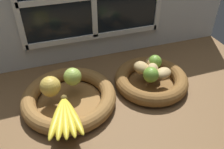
{
  "coord_description": "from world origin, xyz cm",
  "views": [
    {
      "loc": [
        -24.81,
        -70.53,
        64.85
      ],
      "look_at": [
        -1.35,
        -1.18,
        9.85
      ],
      "focal_mm": 37.81,
      "sensor_mm": 36.0,
      "label": 1
    }
  ],
  "objects_px": {
    "potato_back": "(152,63)",
    "potato_small": "(163,73)",
    "fruit_bowl_right": "(151,80)",
    "lime_near": "(151,75)",
    "banana_bunch_front": "(65,116)",
    "apple_green_back": "(73,77)",
    "lime_far": "(155,62)",
    "potato_oblong": "(141,67)",
    "potato_large": "(152,69)",
    "fruit_bowl_left": "(69,98)",
    "apple_golden_left": "(50,86)"
  },
  "relations": [
    {
      "from": "apple_golden_left",
      "to": "potato_oblong",
      "type": "distance_m",
      "value": 0.38
    },
    {
      "from": "fruit_bowl_right",
      "to": "banana_bunch_front",
      "type": "distance_m",
      "value": 0.41
    },
    {
      "from": "banana_bunch_front",
      "to": "potato_small",
      "type": "bearing_deg",
      "value": 13.76
    },
    {
      "from": "lime_far",
      "to": "fruit_bowl_right",
      "type": "bearing_deg",
      "value": -127.87
    },
    {
      "from": "potato_large",
      "to": "potato_back",
      "type": "bearing_deg",
      "value": 65.56
    },
    {
      "from": "apple_golden_left",
      "to": "lime_near",
      "type": "height_order",
      "value": "apple_golden_left"
    },
    {
      "from": "potato_back",
      "to": "lime_near",
      "type": "height_order",
      "value": "lime_near"
    },
    {
      "from": "fruit_bowl_left",
      "to": "potato_back",
      "type": "relative_size",
      "value": 6.07
    },
    {
      "from": "apple_golden_left",
      "to": "potato_large",
      "type": "xyz_separation_m",
      "value": [
        0.41,
        -0.01,
        -0.01
      ]
    },
    {
      "from": "fruit_bowl_right",
      "to": "potato_back",
      "type": "xyz_separation_m",
      "value": [
        0.02,
        0.05,
        0.05
      ]
    },
    {
      "from": "fruit_bowl_right",
      "to": "banana_bunch_front",
      "type": "height_order",
      "value": "banana_bunch_front"
    },
    {
      "from": "banana_bunch_front",
      "to": "potato_large",
      "type": "xyz_separation_m",
      "value": [
        0.38,
        0.14,
        0.01
      ]
    },
    {
      "from": "apple_green_back",
      "to": "apple_golden_left",
      "type": "distance_m",
      "value": 0.1
    },
    {
      "from": "apple_golden_left",
      "to": "lime_far",
      "type": "relative_size",
      "value": 1.29
    },
    {
      "from": "banana_bunch_front",
      "to": "potato_large",
      "type": "bearing_deg",
      "value": 19.36
    },
    {
      "from": "banana_bunch_front",
      "to": "potato_oblong",
      "type": "relative_size",
      "value": 2.77
    },
    {
      "from": "lime_far",
      "to": "potato_small",
      "type": "bearing_deg",
      "value": -88.51
    },
    {
      "from": "apple_golden_left",
      "to": "potato_oblong",
      "type": "xyz_separation_m",
      "value": [
        0.37,
        0.02,
        -0.02
      ]
    },
    {
      "from": "fruit_bowl_right",
      "to": "potato_back",
      "type": "relative_size",
      "value": 5.17
    },
    {
      "from": "fruit_bowl_right",
      "to": "lime_far",
      "type": "xyz_separation_m",
      "value": [
        0.03,
        0.04,
        0.06
      ]
    },
    {
      "from": "potato_oblong",
      "to": "lime_far",
      "type": "xyz_separation_m",
      "value": [
        0.07,
        0.01,
        0.01
      ]
    },
    {
      "from": "lime_far",
      "to": "apple_green_back",
      "type": "bearing_deg",
      "value": 179.63
    },
    {
      "from": "potato_large",
      "to": "potato_small",
      "type": "height_order",
      "value": "potato_large"
    },
    {
      "from": "potato_back",
      "to": "potato_small",
      "type": "bearing_deg",
      "value": -81.03
    },
    {
      "from": "fruit_bowl_left",
      "to": "potato_back",
      "type": "xyz_separation_m",
      "value": [
        0.37,
        0.05,
        0.05
      ]
    },
    {
      "from": "fruit_bowl_right",
      "to": "lime_near",
      "type": "relative_size",
      "value": 4.99
    },
    {
      "from": "fruit_bowl_left",
      "to": "apple_green_back",
      "type": "bearing_deg",
      "value": 56.33
    },
    {
      "from": "potato_large",
      "to": "lime_far",
      "type": "distance_m",
      "value": 0.05
    },
    {
      "from": "potato_small",
      "to": "lime_near",
      "type": "relative_size",
      "value": 1.17
    },
    {
      "from": "apple_golden_left",
      "to": "lime_far",
      "type": "distance_m",
      "value": 0.44
    },
    {
      "from": "fruit_bowl_left",
      "to": "potato_oblong",
      "type": "xyz_separation_m",
      "value": [
        0.31,
        0.03,
        0.05
      ]
    },
    {
      "from": "apple_golden_left",
      "to": "potato_back",
      "type": "bearing_deg",
      "value": 5.22
    },
    {
      "from": "potato_large",
      "to": "apple_green_back",
      "type": "bearing_deg",
      "value": 172.56
    },
    {
      "from": "fruit_bowl_left",
      "to": "lime_far",
      "type": "relative_size",
      "value": 6.12
    },
    {
      "from": "fruit_bowl_left",
      "to": "potato_large",
      "type": "xyz_separation_m",
      "value": [
        0.35,
        -0.0,
        0.06
      ]
    },
    {
      "from": "potato_back",
      "to": "lime_near",
      "type": "bearing_deg",
      "value": -118.98
    },
    {
      "from": "apple_green_back",
      "to": "lime_far",
      "type": "height_order",
      "value": "apple_green_back"
    },
    {
      "from": "fruit_bowl_right",
      "to": "potato_large",
      "type": "distance_m",
      "value": 0.06
    },
    {
      "from": "fruit_bowl_right",
      "to": "lime_near",
      "type": "height_order",
      "value": "lime_near"
    },
    {
      "from": "fruit_bowl_left",
      "to": "apple_golden_left",
      "type": "xyz_separation_m",
      "value": [
        -0.06,
        0.01,
        0.07
      ]
    },
    {
      "from": "potato_oblong",
      "to": "potato_large",
      "type": "bearing_deg",
      "value": -37.87
    },
    {
      "from": "banana_bunch_front",
      "to": "potato_oblong",
      "type": "xyz_separation_m",
      "value": [
        0.35,
        0.16,
        0.01
      ]
    },
    {
      "from": "potato_large",
      "to": "fruit_bowl_left",
      "type": "bearing_deg",
      "value": 180.0
    },
    {
      "from": "apple_golden_left",
      "to": "banana_bunch_front",
      "type": "height_order",
      "value": "apple_golden_left"
    },
    {
      "from": "apple_golden_left",
      "to": "lime_far",
      "type": "bearing_deg",
      "value": 4.4
    },
    {
      "from": "potato_oblong",
      "to": "potato_large",
      "type": "height_order",
      "value": "potato_large"
    },
    {
      "from": "fruit_bowl_left",
      "to": "potato_back",
      "type": "height_order",
      "value": "potato_back"
    },
    {
      "from": "apple_green_back",
      "to": "potato_oblong",
      "type": "xyz_separation_m",
      "value": [
        0.29,
        -0.01,
        -0.01
      ]
    },
    {
      "from": "lime_far",
      "to": "potato_large",
      "type": "bearing_deg",
      "value": -127.87
    },
    {
      "from": "apple_green_back",
      "to": "lime_far",
      "type": "bearing_deg",
      "value": -0.37
    }
  ]
}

